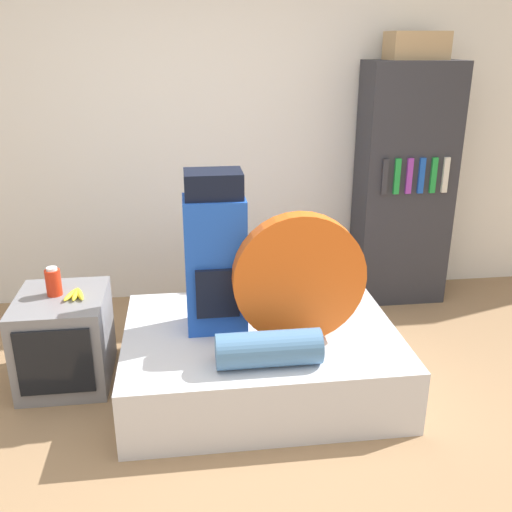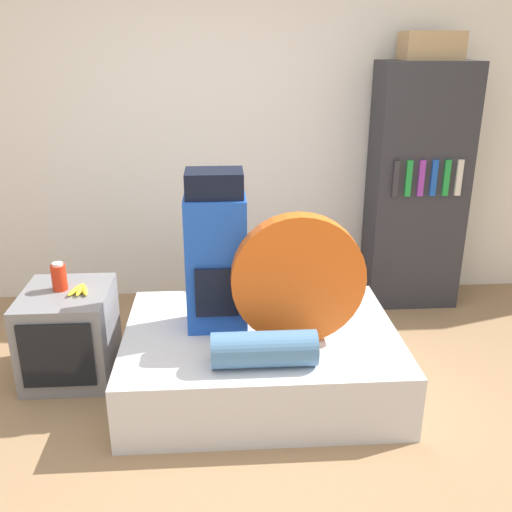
{
  "view_description": "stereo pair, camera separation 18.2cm",
  "coord_description": "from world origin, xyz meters",
  "px_view_note": "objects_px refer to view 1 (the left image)",
  "views": [
    {
      "loc": [
        -0.23,
        -2.15,
        1.91
      ],
      "look_at": [
        0.14,
        0.72,
        0.82
      ],
      "focal_mm": 40.0,
      "sensor_mm": 36.0,
      "label": 1
    },
    {
      "loc": [
        -0.05,
        -2.17,
        1.91
      ],
      "look_at": [
        0.14,
        0.72,
        0.82
      ],
      "focal_mm": 40.0,
      "sensor_mm": 36.0,
      "label": 2
    }
  ],
  "objects_px": {
    "backpack": "(215,255)",
    "tent_bag": "(299,278)",
    "canister": "(53,282)",
    "sleeping_roll": "(269,349)",
    "bookshelf": "(404,186)",
    "cardboard_box": "(416,45)",
    "television": "(65,339)"
  },
  "relations": [
    {
      "from": "television",
      "to": "cardboard_box",
      "type": "height_order",
      "value": "cardboard_box"
    },
    {
      "from": "television",
      "to": "canister",
      "type": "height_order",
      "value": "canister"
    },
    {
      "from": "tent_bag",
      "to": "bookshelf",
      "type": "distance_m",
      "value": 1.63
    },
    {
      "from": "tent_bag",
      "to": "canister",
      "type": "relative_size",
      "value": 4.23
    },
    {
      "from": "sleeping_roll",
      "to": "television",
      "type": "xyz_separation_m",
      "value": [
        -1.12,
        0.59,
        -0.19
      ]
    },
    {
      "from": "backpack",
      "to": "sleeping_roll",
      "type": "distance_m",
      "value": 0.62
    },
    {
      "from": "tent_bag",
      "to": "bookshelf",
      "type": "height_order",
      "value": "bookshelf"
    },
    {
      "from": "television",
      "to": "bookshelf",
      "type": "relative_size",
      "value": 0.33
    },
    {
      "from": "tent_bag",
      "to": "bookshelf",
      "type": "xyz_separation_m",
      "value": [
        1.04,
        1.24,
        0.17
      ]
    },
    {
      "from": "cardboard_box",
      "to": "television",
      "type": "bearing_deg",
      "value": -158.28
    },
    {
      "from": "backpack",
      "to": "canister",
      "type": "height_order",
      "value": "backpack"
    },
    {
      "from": "tent_bag",
      "to": "cardboard_box",
      "type": "height_order",
      "value": "cardboard_box"
    },
    {
      "from": "backpack",
      "to": "canister",
      "type": "distance_m",
      "value": 0.96
    },
    {
      "from": "backpack",
      "to": "television",
      "type": "distance_m",
      "value": 1.05
    },
    {
      "from": "tent_bag",
      "to": "canister",
      "type": "xyz_separation_m",
      "value": [
        -1.35,
        0.37,
        -0.11
      ]
    },
    {
      "from": "backpack",
      "to": "canister",
      "type": "bearing_deg",
      "value": 169.06
    },
    {
      "from": "television",
      "to": "cardboard_box",
      "type": "relative_size",
      "value": 1.46
    },
    {
      "from": "tent_bag",
      "to": "television",
      "type": "height_order",
      "value": "tent_bag"
    },
    {
      "from": "bookshelf",
      "to": "cardboard_box",
      "type": "relative_size",
      "value": 4.47
    },
    {
      "from": "canister",
      "to": "tent_bag",
      "type": "bearing_deg",
      "value": -15.38
    },
    {
      "from": "sleeping_roll",
      "to": "bookshelf",
      "type": "xyz_separation_m",
      "value": [
        1.24,
        1.51,
        0.43
      ]
    },
    {
      "from": "canister",
      "to": "cardboard_box",
      "type": "bearing_deg",
      "value": 20.64
    },
    {
      "from": "tent_bag",
      "to": "sleeping_roll",
      "type": "bearing_deg",
      "value": -127.7
    },
    {
      "from": "television",
      "to": "bookshelf",
      "type": "xyz_separation_m",
      "value": [
        2.37,
        0.91,
        0.62
      ]
    },
    {
      "from": "sleeping_roll",
      "to": "backpack",
      "type": "bearing_deg",
      "value": 117.06
    },
    {
      "from": "bookshelf",
      "to": "cardboard_box",
      "type": "distance_m",
      "value": 0.99
    },
    {
      "from": "canister",
      "to": "backpack",
      "type": "bearing_deg",
      "value": -10.94
    },
    {
      "from": "sleeping_roll",
      "to": "cardboard_box",
      "type": "relative_size",
      "value": 1.33
    },
    {
      "from": "tent_bag",
      "to": "television",
      "type": "bearing_deg",
      "value": 165.92
    },
    {
      "from": "tent_bag",
      "to": "cardboard_box",
      "type": "xyz_separation_m",
      "value": [
        1.05,
        1.28,
        1.15
      ]
    },
    {
      "from": "backpack",
      "to": "television",
      "type": "bearing_deg",
      "value": 171.21
    },
    {
      "from": "backpack",
      "to": "tent_bag",
      "type": "height_order",
      "value": "backpack"
    }
  ]
}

